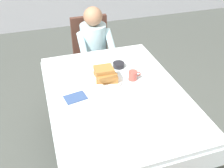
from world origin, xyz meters
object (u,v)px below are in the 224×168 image
Objects in this scene: fork_left_of_plate at (85,87)px; breakfast_stack at (106,75)px; chair_diner at (92,50)px; spoon_near_edge at (118,101)px; dining_table_main at (116,100)px; bowl_butter at (119,65)px; cup_coffee at (133,75)px; knife_right_of_plate at (127,79)px; diner_person at (95,46)px; plate_breakfast at (106,81)px.

breakfast_stack is at bearing -91.00° from fork_left_of_plate.
spoon_near_edge is at bearing 85.83° from chair_diner.
bowl_butter is (0.15, 0.37, 0.11)m from dining_table_main.
fork_left_of_plate is at bearing 178.29° from cup_coffee.
dining_table_main is 10.16× the size of spoon_near_edge.
spoon_near_edge is at bearing -148.83° from fork_left_of_plate.
knife_right_of_plate is (0.38, 0.00, 0.00)m from fork_left_of_plate.
diner_person reaches higher than dining_table_main.
knife_right_of_plate is at bearing 165.86° from cup_coffee.
diner_person is at bearing 90.00° from chair_diner.
diner_person is (-0.00, -0.16, 0.14)m from chair_diner.
fork_left_of_plate is at bearing -174.37° from breakfast_stack.
bowl_butter is 0.55× the size of knife_right_of_plate.
cup_coffee is 0.07m from knife_right_of_plate.
bowl_butter reaches higher than knife_right_of_plate.
breakfast_stack is 0.25m from cup_coffee.
plate_breakfast is at bearing 79.91° from knife_right_of_plate.
chair_diner reaches higher than dining_table_main.
fork_left_of_plate is at bearing 73.65° from chair_diner.
dining_table_main is 8.47× the size of fork_left_of_plate.
breakfast_stack reaches higher than plate_breakfast.
bowl_butter is (0.08, -0.80, 0.23)m from chair_diner.
diner_person reaches higher than bowl_butter.
knife_right_of_plate is at bearing 43.50° from dining_table_main.
cup_coffee is 0.63× the size of fork_left_of_plate.
breakfast_stack reaches higher than cup_coffee.
cup_coffee reaches higher than dining_table_main.
dining_table_main is at bearing -75.65° from breakfast_stack.
plate_breakfast is (-0.11, -1.01, 0.22)m from chair_diner.
fork_left_of_plate is at bearing -173.99° from plate_breakfast.
plate_breakfast is (-0.04, 0.16, 0.10)m from dining_table_main.
breakfast_stack reaches higher than spoon_near_edge.
breakfast_stack is 0.21m from knife_right_of_plate.
dining_table_main is 0.27m from cup_coffee.
chair_diner is 1.05m from knife_right_of_plate.
plate_breakfast is 1.40× the size of knife_right_of_plate.
fork_left_of_plate and knife_right_of_plate have the same top height.
breakfast_stack is (-0.11, -0.85, 0.15)m from diner_person.
cup_coffee is at bearing 32.72° from dining_table_main.
cup_coffee is 1.03× the size of bowl_butter.
bowl_butter reaches higher than fork_left_of_plate.
plate_breakfast is at bearing -132.29° from bowl_butter.
diner_person is 5.14× the size of breakfast_stack.
diner_person is at bearing 1.06° from knife_right_of_plate.
bowl_butter is at bearing -3.44° from knife_right_of_plate.
chair_diner is 0.83× the size of diner_person.
plate_breakfast is at bearing 104.29° from dining_table_main.
plate_breakfast is 1.87× the size of spoon_near_edge.
breakfast_stack is at bearing 83.70° from chair_diner.
bowl_butter is 0.73× the size of spoon_near_edge.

